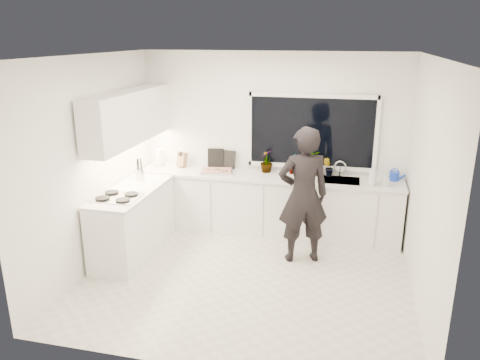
# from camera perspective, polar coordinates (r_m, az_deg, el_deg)

# --- Properties ---
(floor) EXTENTS (4.00, 3.50, 0.02)m
(floor) POSITION_cam_1_polar(r_m,az_deg,el_deg) (6.02, 0.68, -11.84)
(floor) COLOR beige
(floor) RESTS_ON ground
(wall_back) EXTENTS (4.00, 0.02, 2.70)m
(wall_back) POSITION_cam_1_polar(r_m,az_deg,el_deg) (7.16, 3.85, 4.60)
(wall_back) COLOR white
(wall_back) RESTS_ON ground
(wall_left) EXTENTS (0.02, 3.50, 2.70)m
(wall_left) POSITION_cam_1_polar(r_m,az_deg,el_deg) (6.23, -17.63, 1.87)
(wall_left) COLOR white
(wall_left) RESTS_ON ground
(wall_right) EXTENTS (0.02, 3.50, 2.70)m
(wall_right) POSITION_cam_1_polar(r_m,az_deg,el_deg) (5.43, 21.89, -0.80)
(wall_right) COLOR white
(wall_right) RESTS_ON ground
(ceiling) EXTENTS (4.00, 3.50, 0.02)m
(ceiling) POSITION_cam_1_polar(r_m,az_deg,el_deg) (5.26, 0.79, 15.00)
(ceiling) COLOR white
(ceiling) RESTS_ON wall_back
(window) EXTENTS (1.80, 0.02, 1.00)m
(window) POSITION_cam_1_polar(r_m,az_deg,el_deg) (7.01, 8.70, 5.84)
(window) COLOR black
(window) RESTS_ON wall_back
(base_cabinets_back) EXTENTS (3.92, 0.58, 0.88)m
(base_cabinets_back) POSITION_cam_1_polar(r_m,az_deg,el_deg) (7.12, 3.28, -3.10)
(base_cabinets_back) COLOR white
(base_cabinets_back) RESTS_ON floor
(base_cabinets_left) EXTENTS (0.58, 1.60, 0.88)m
(base_cabinets_left) POSITION_cam_1_polar(r_m,az_deg,el_deg) (6.64, -12.86, -5.08)
(base_cabinets_left) COLOR white
(base_cabinets_left) RESTS_ON floor
(countertop_back) EXTENTS (3.94, 0.62, 0.04)m
(countertop_back) POSITION_cam_1_polar(r_m,az_deg,el_deg) (6.97, 3.33, 0.42)
(countertop_back) COLOR silver
(countertop_back) RESTS_ON base_cabinets_back
(countertop_left) EXTENTS (0.62, 1.60, 0.04)m
(countertop_left) POSITION_cam_1_polar(r_m,az_deg,el_deg) (6.49, -13.13, -1.32)
(countertop_left) COLOR silver
(countertop_left) RESTS_ON base_cabinets_left
(upper_cabinets) EXTENTS (0.34, 2.10, 0.70)m
(upper_cabinets) POSITION_cam_1_polar(r_m,az_deg,el_deg) (6.62, -13.30, 7.54)
(upper_cabinets) COLOR white
(upper_cabinets) RESTS_ON wall_left
(sink) EXTENTS (0.58, 0.42, 0.14)m
(sink) POSITION_cam_1_polar(r_m,az_deg,el_deg) (6.89, 11.96, -0.39)
(sink) COLOR silver
(sink) RESTS_ON countertop_back
(faucet) EXTENTS (0.03, 0.03, 0.22)m
(faucet) POSITION_cam_1_polar(r_m,az_deg,el_deg) (7.04, 12.10, 1.33)
(faucet) COLOR silver
(faucet) RESTS_ON countertop_back
(stovetop) EXTENTS (0.56, 0.48, 0.03)m
(stovetop) POSITION_cam_1_polar(r_m,az_deg,el_deg) (6.19, -14.74, -2.00)
(stovetop) COLOR black
(stovetop) RESTS_ON countertop_left
(person) EXTENTS (0.78, 0.64, 1.83)m
(person) POSITION_cam_1_polar(r_m,az_deg,el_deg) (6.15, 7.71, -1.88)
(person) COLOR black
(person) RESTS_ON floor
(pizza_tray) EXTENTS (0.53, 0.43, 0.03)m
(pizza_tray) POSITION_cam_1_polar(r_m,az_deg,el_deg) (7.11, -2.84, 1.07)
(pizza_tray) COLOR silver
(pizza_tray) RESTS_ON countertop_back
(pizza) EXTENTS (0.48, 0.39, 0.01)m
(pizza) POSITION_cam_1_polar(r_m,az_deg,el_deg) (7.10, -2.84, 1.20)
(pizza) COLOR red
(pizza) RESTS_ON pizza_tray
(watering_can) EXTENTS (0.15, 0.15, 0.13)m
(watering_can) POSITION_cam_1_polar(r_m,az_deg,el_deg) (7.04, 18.28, 0.46)
(watering_can) COLOR #1437C1
(watering_can) RESTS_ON countertop_back
(paper_towel_roll) EXTENTS (0.13, 0.13, 0.26)m
(paper_towel_roll) POSITION_cam_1_polar(r_m,az_deg,el_deg) (7.52, -9.83, 2.66)
(paper_towel_roll) COLOR white
(paper_towel_roll) RESTS_ON countertop_back
(knife_block) EXTENTS (0.15, 0.13, 0.22)m
(knife_block) POSITION_cam_1_polar(r_m,az_deg,el_deg) (7.43, -7.08, 2.43)
(knife_block) COLOR brown
(knife_block) RESTS_ON countertop_back
(utensil_crock) EXTENTS (0.17, 0.17, 0.16)m
(utensil_crock) POSITION_cam_1_polar(r_m,az_deg,el_deg) (6.87, -12.10, 0.69)
(utensil_crock) COLOR #AEADB2
(utensil_crock) RESTS_ON countertop_left
(picture_frame_large) EXTENTS (0.22, 0.07, 0.28)m
(picture_frame_large) POSITION_cam_1_polar(r_m,az_deg,el_deg) (7.29, -1.37, 2.53)
(picture_frame_large) COLOR black
(picture_frame_large) RESTS_ON countertop_back
(picture_frame_small) EXTENTS (0.25, 0.05, 0.30)m
(picture_frame_small) POSITION_cam_1_polar(r_m,az_deg,el_deg) (7.35, -2.99, 2.70)
(picture_frame_small) COLOR black
(picture_frame_small) RESTS_ON countertop_back
(herb_plants) EXTENTS (1.12, 0.38, 0.34)m
(herb_plants) POSITION_cam_1_polar(r_m,az_deg,el_deg) (7.02, 7.30, 1.99)
(herb_plants) COLOR #26662D
(herb_plants) RESTS_ON countertop_back
(soap_bottles) EXTENTS (0.31, 0.17, 0.31)m
(soap_bottles) POSITION_cam_1_polar(r_m,az_deg,el_deg) (6.70, 16.22, 0.48)
(soap_bottles) COLOR #D8BF66
(soap_bottles) RESTS_ON countertop_back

